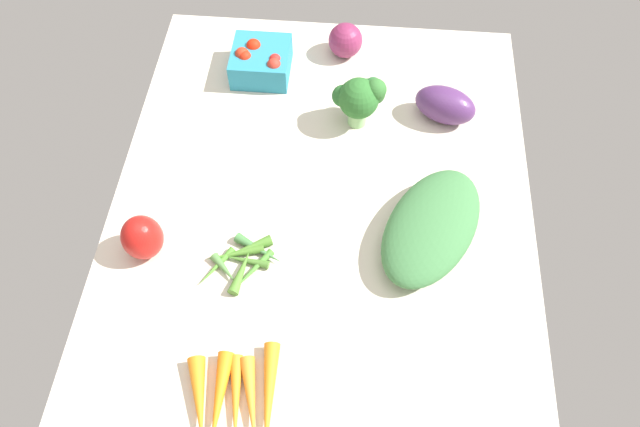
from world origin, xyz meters
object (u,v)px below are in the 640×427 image
at_px(leafy_greens_clump, 431,226).
at_px(broccoli_head, 361,97).
at_px(carrot_bunch, 235,401).
at_px(eggplant, 445,105).
at_px(bell_pepper_red, 142,237).
at_px(berry_basket, 261,61).
at_px(okra_pile, 242,260).
at_px(red_onion_center, 345,40).

height_order(leafy_greens_clump, broccoli_head, broccoli_head).
relative_size(carrot_bunch, broccoli_head, 1.63).
height_order(eggplant, bell_pepper_red, bell_pepper_red).
xyz_separation_m(berry_basket, okra_pile, (-0.45, -0.03, -0.02)).
bearing_deg(red_onion_center, bell_pepper_red, 149.05).
bearing_deg(berry_basket, carrot_bunch, -175.39).
bearing_deg(broccoli_head, okra_pile, 151.37).
relative_size(red_onion_center, carrot_bunch, 0.41).
relative_size(eggplant, broccoli_head, 1.12).
relative_size(carrot_bunch, okra_pile, 1.22).
bearing_deg(carrot_bunch, broccoli_head, -15.30).
bearing_deg(leafy_greens_clump, carrot_bunch, 137.28).
distance_m(broccoli_head, okra_pile, 0.39).
xyz_separation_m(red_onion_center, leafy_greens_clump, (-0.44, -0.18, -0.00)).
bearing_deg(red_onion_center, carrot_bunch, 171.33).
bearing_deg(bell_pepper_red, okra_pile, -93.14).
relative_size(eggplant, leafy_greens_clump, 0.47).
bearing_deg(leafy_greens_clump, eggplant, -6.18).
distance_m(eggplant, broccoli_head, 0.17).
distance_m(red_onion_center, berry_basket, 0.19).
bearing_deg(leafy_greens_clump, okra_pile, 103.89).
distance_m(red_onion_center, okra_pile, 0.54).
distance_m(red_onion_center, bell_pepper_red, 0.60).
xyz_separation_m(eggplant, red_onion_center, (0.17, 0.21, 0.00)).
bearing_deg(red_onion_center, eggplant, -128.89).
height_order(leafy_greens_clump, carrot_bunch, leafy_greens_clump).
bearing_deg(red_onion_center, leafy_greens_clump, -158.50).
distance_m(eggplant, berry_basket, 0.39).
distance_m(berry_basket, broccoli_head, 0.24).
bearing_deg(red_onion_center, broccoli_head, -167.92).
xyz_separation_m(leafy_greens_clump, broccoli_head, (0.26, 0.13, 0.03)).
bearing_deg(okra_pile, berry_basket, 3.70).
height_order(red_onion_center, bell_pepper_red, bell_pepper_red).
xyz_separation_m(red_onion_center, broccoli_head, (-0.19, -0.04, 0.03)).
height_order(carrot_bunch, broccoli_head, broccoli_head).
relative_size(eggplant, okra_pile, 0.84).
relative_size(broccoli_head, okra_pile, 0.75).
xyz_separation_m(red_onion_center, carrot_bunch, (-0.76, 0.12, -0.02)).
distance_m(bell_pepper_red, okra_pile, 0.17).
bearing_deg(eggplant, red_onion_center, -19.81).
bearing_deg(okra_pile, red_onion_center, -15.20).
distance_m(berry_basket, okra_pile, 0.45).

